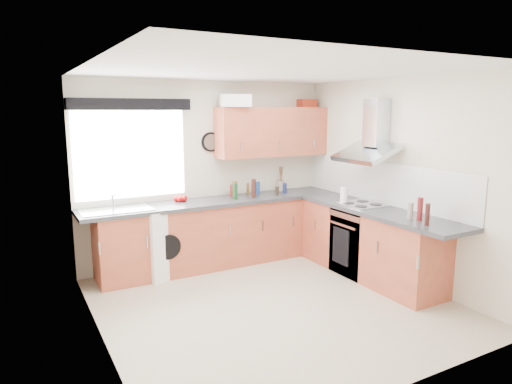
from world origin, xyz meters
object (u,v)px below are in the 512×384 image
oven (360,241)px  extractor_hood (371,137)px  upper_cabinets (272,132)px  washing_machine (161,241)px

oven → extractor_hood: (0.10, -0.00, 1.34)m
extractor_hood → upper_cabinets: (-0.65, 1.33, 0.03)m
oven → upper_cabinets: 1.99m
oven → extractor_hood: size_ratio=1.09×
upper_cabinets → washing_machine: upper_cabinets is taller
oven → washing_machine: washing_machine is taller
upper_cabinets → oven: bearing=-67.5°
oven → extractor_hood: bearing=-0.0°
extractor_hood → oven: bearing=180.0°
upper_cabinets → washing_machine: (-1.74, -0.10, -1.36)m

